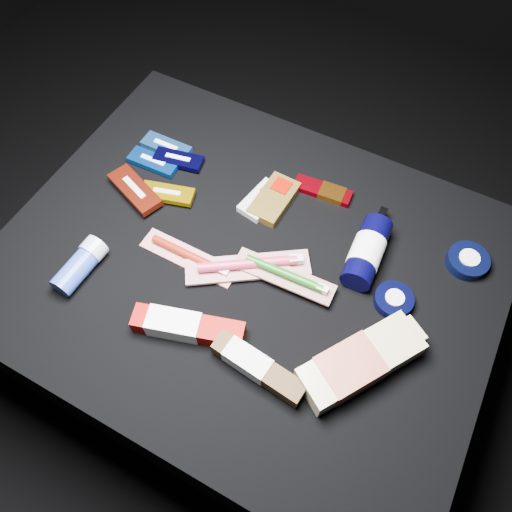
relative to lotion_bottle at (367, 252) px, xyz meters
The scene contains 20 objects.
ground 0.49m from the lotion_bottle, 150.64° to the right, with size 3.00×3.00×0.00m, color black.
cloth_table 0.33m from the lotion_bottle, 150.64° to the right, with size 0.98×0.78×0.40m, color black.
luna_bar_0 0.52m from the lotion_bottle, behind, with size 0.12×0.04×0.02m.
luna_bar_1 0.51m from the lotion_bottle, behind, with size 0.12×0.05×0.02m.
luna_bar_2 0.47m from the lotion_bottle, behind, with size 0.12×0.06×0.01m.
luna_bar_3 0.44m from the lotion_bottle, behind, with size 0.12×0.07×0.01m.
luna_bar_4 0.51m from the lotion_bottle, behind, with size 0.15×0.10×0.02m.
clif_bar_0 0.23m from the lotion_bottle, 167.96° to the left, with size 0.07×0.13×0.02m.
clif_bar_1 0.25m from the lotion_bottle, behind, with size 0.07×0.11×0.02m.
power_bar 0.18m from the lotion_bottle, 139.65° to the left, with size 0.13×0.05×0.02m.
lotion_bottle is the anchor object (origin of this frame).
cream_tin_upper 0.20m from the lotion_bottle, 25.32° to the left, with size 0.08×0.08×0.03m.
cream_tin_lower 0.11m from the lotion_bottle, 37.37° to the right, with size 0.07×0.07×0.02m.
bodywash_bottle 0.23m from the lotion_bottle, 72.00° to the right, with size 0.19×0.23×0.05m.
deodorant_stick 0.56m from the lotion_bottle, 149.27° to the right, with size 0.05×0.12×0.05m.
toothbrush_pack_0 0.35m from the lotion_bottle, 152.11° to the right, with size 0.21×0.05×0.02m.
toothbrush_pack_1 0.23m from the lotion_bottle, 146.08° to the right, with size 0.24×0.18×0.03m.
toothbrush_pack_2 0.17m from the lotion_bottle, 135.19° to the right, with size 0.20×0.06×0.02m.
toothpaste_carton_red 0.38m from the lotion_bottle, 128.50° to the right, with size 0.21×0.10×0.04m.
toothpaste_carton_green 0.32m from the lotion_bottle, 106.14° to the right, with size 0.18×0.06×0.03m.
Camera 1 is at (0.25, -0.43, 1.27)m, focal length 35.00 mm.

